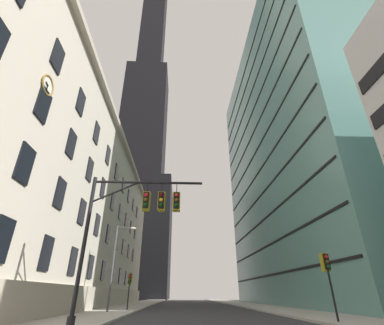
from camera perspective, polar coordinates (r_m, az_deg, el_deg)
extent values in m
cube|color=beige|center=(39.33, -25.14, -9.17)|extent=(12.05, 59.76, 22.82)
cube|color=#B2A893|center=(41.53, -14.30, 4.45)|extent=(0.70, 59.76, 0.60)
cube|color=#B2A893|center=(36.10, -18.50, -25.68)|extent=(0.50, 59.76, 2.20)
cube|color=black|center=(16.87, -35.35, -13.14)|extent=(0.14, 1.40, 2.20)
cube|color=black|center=(21.23, -28.54, -16.52)|extent=(0.14, 1.40, 2.20)
cube|color=black|center=(25.83, -23.97, -18.61)|extent=(0.14, 1.40, 2.20)
cube|color=black|center=(30.55, -20.74, -19.99)|extent=(0.14, 1.40, 2.20)
cube|color=black|center=(35.35, -18.34, -20.96)|extent=(0.14, 1.40, 2.20)
cube|color=black|center=(40.20, -16.49, -21.68)|extent=(0.14, 1.40, 2.20)
cube|color=black|center=(45.08, -15.04, -22.23)|extent=(0.14, 1.40, 2.20)
cube|color=black|center=(49.98, -13.85, -22.66)|extent=(0.14, 1.40, 2.20)
cube|color=black|center=(54.91, -12.88, -23.00)|extent=(0.14, 1.40, 2.20)
cube|color=black|center=(17.97, -31.93, -0.21)|extent=(0.14, 1.40, 2.20)
cube|color=black|center=(22.12, -26.23, -5.89)|extent=(0.14, 1.40, 2.20)
cube|color=black|center=(26.56, -22.32, -9.69)|extent=(0.14, 1.40, 2.20)
cube|color=black|center=(31.17, -19.50, -12.36)|extent=(0.14, 1.40, 2.20)
cube|color=black|center=(35.89, -17.38, -14.32)|extent=(0.14, 1.40, 2.20)
cube|color=black|center=(40.67, -15.72, -15.81)|extent=(0.14, 1.40, 2.20)
cube|color=black|center=(45.50, -14.40, -16.97)|extent=(0.14, 1.40, 2.20)
cube|color=black|center=(50.37, -13.32, -17.90)|extent=(0.14, 1.40, 2.20)
cube|color=black|center=(55.25, -12.43, -18.67)|extent=(0.14, 1.40, 2.20)
cube|color=black|center=(19.92, -29.06, 10.72)|extent=(0.14, 1.40, 2.20)
cube|color=black|center=(23.73, -24.25, 3.63)|extent=(0.14, 1.40, 2.20)
cube|color=black|center=(27.91, -20.88, -1.44)|extent=(0.14, 1.40, 2.20)
cube|color=black|center=(32.33, -18.40, -5.15)|extent=(0.14, 1.40, 2.20)
cube|color=black|center=(36.90, -16.51, -7.95)|extent=(0.14, 1.40, 2.20)
cube|color=black|center=(41.57, -15.02, -10.13)|extent=(0.14, 1.40, 2.20)
cube|color=black|center=(46.30, -13.82, -11.85)|extent=(0.14, 1.40, 2.20)
cube|color=black|center=(51.09, -12.83, -13.25)|extent=(0.14, 1.40, 2.20)
cube|color=black|center=(55.92, -12.01, -14.41)|extent=(0.14, 1.40, 2.20)
cube|color=black|center=(22.48, -26.63, 19.41)|extent=(0.14, 1.40, 2.20)
cube|color=black|center=(25.92, -22.53, 11.73)|extent=(0.14, 1.40, 2.20)
cube|color=black|center=(29.80, -19.60, 5.91)|extent=(0.14, 1.40, 2.20)
cube|color=black|center=(33.97, -17.42, 1.46)|extent=(0.14, 1.40, 2.20)
cube|color=black|center=(38.35, -15.72, -2.00)|extent=(0.14, 1.40, 2.20)
cube|color=black|center=(42.86, -14.38, -4.74)|extent=(0.14, 1.40, 2.20)
cube|color=black|center=(47.47, -13.28, -6.95)|extent=(0.14, 1.40, 2.20)
cube|color=black|center=(52.15, -12.38, -8.76)|extent=(0.14, 1.40, 2.20)
cube|color=black|center=(56.88, -11.61, -10.28)|extent=(0.14, 1.40, 2.20)
torus|color=olive|center=(20.54, -28.25, 14.22)|extent=(0.13, 1.42, 1.42)
cylinder|color=silver|center=(20.56, -28.36, 14.21)|extent=(0.05, 1.22, 1.22)
cube|color=black|center=(20.41, -28.37, 14.45)|extent=(0.03, 0.37, 0.14)
cube|color=black|center=(20.34, -28.38, 13.77)|extent=(0.03, 0.17, 0.54)
cube|color=black|center=(104.59, -12.22, -15.36)|extent=(26.69, 26.69, 40.25)
cube|color=black|center=(123.35, -10.06, 7.75)|extent=(18.69, 18.69, 58.55)
cube|color=black|center=(168.85, -8.13, 26.66)|extent=(12.01, 12.01, 73.19)
cube|color=slate|center=(51.88, 20.82, 2.20)|extent=(14.46, 45.43, 49.37)
cube|color=black|center=(43.81, 15.96, -22.03)|extent=(0.12, 44.43, 0.24)
cube|color=black|center=(44.22, 15.30, -16.89)|extent=(0.12, 44.43, 0.24)
cube|color=black|center=(44.98, 14.70, -11.87)|extent=(0.12, 44.43, 0.24)
cube|color=black|center=(46.07, 14.14, -7.06)|extent=(0.12, 44.43, 0.24)
cube|color=black|center=(47.48, 13.62, -2.50)|extent=(0.12, 44.43, 0.24)
cube|color=black|center=(49.17, 13.13, 1.77)|extent=(0.12, 44.43, 0.24)
cube|color=black|center=(51.12, 12.68, 5.73)|extent=(0.12, 44.43, 0.24)
cube|color=black|center=(53.31, 12.26, 9.39)|extent=(0.12, 44.43, 0.24)
cube|color=black|center=(55.69, 11.86, 12.75)|extent=(0.12, 44.43, 0.24)
cube|color=black|center=(58.25, 11.49, 15.82)|extent=(0.12, 44.43, 0.24)
cube|color=black|center=(60.96, 11.15, 18.62)|extent=(0.12, 44.43, 0.24)
cylinder|color=black|center=(15.09, -21.93, -15.80)|extent=(0.20, 0.20, 7.27)
cylinder|color=black|center=(14.96, -24.36, -28.53)|extent=(0.36, 0.36, 0.50)
cylinder|color=black|center=(15.31, -9.14, -4.23)|extent=(6.00, 0.14, 0.14)
cylinder|color=black|center=(15.42, -15.99, -6.08)|extent=(2.47, 0.10, 1.26)
cylinder|color=black|center=(15.21, -9.50, -5.27)|extent=(0.04, 0.04, 0.60)
cube|color=black|center=(14.97, -9.71, -7.95)|extent=(0.30, 0.30, 0.90)
cube|color=olive|center=(15.13, -9.64, -8.15)|extent=(0.40, 0.40, 1.04)
sphere|color=red|center=(14.90, -9.69, -6.74)|extent=(0.20, 0.20, 0.20)
sphere|color=#4B3A08|center=(14.82, -9.78, -7.76)|extent=(0.20, 0.20, 0.20)
sphere|color=#083D10|center=(14.73, -9.86, -8.79)|extent=(0.20, 0.20, 0.20)
cylinder|color=black|center=(15.13, -6.38, -5.36)|extent=(0.04, 0.04, 0.60)
cube|color=black|center=(14.89, -6.53, -8.06)|extent=(0.30, 0.30, 0.90)
cube|color=olive|center=(15.05, -6.49, -8.26)|extent=(0.40, 0.40, 1.04)
sphere|color=#450808|center=(14.82, -6.51, -6.84)|extent=(0.20, 0.20, 0.20)
sphere|color=yellow|center=(14.73, -6.56, -7.87)|extent=(0.20, 0.20, 0.20)
sphere|color=#083D10|center=(14.65, -6.62, -8.90)|extent=(0.20, 0.20, 0.20)
cylinder|color=black|center=(15.10, -3.25, -5.43)|extent=(0.04, 0.04, 0.60)
cube|color=black|center=(14.85, -3.32, -8.14)|extent=(0.30, 0.30, 0.90)
cube|color=olive|center=(15.01, -3.31, -8.34)|extent=(0.40, 0.40, 1.04)
sphere|color=red|center=(14.79, -3.30, -6.92)|extent=(0.20, 0.20, 0.20)
sphere|color=#4B3A08|center=(14.70, -3.32, -7.95)|extent=(0.20, 0.20, 0.20)
sphere|color=#083D10|center=(14.61, -3.35, -8.99)|extent=(0.20, 0.20, 0.20)
cylinder|color=black|center=(19.30, 27.41, -22.21)|extent=(0.12, 0.12, 3.66)
cube|color=black|center=(19.38, 26.57, -18.35)|extent=(0.30, 0.30, 0.90)
cube|color=olive|center=(19.53, 26.33, -18.44)|extent=(0.40, 0.40, 1.04)
sphere|color=red|center=(19.26, 26.61, -17.46)|extent=(0.20, 0.20, 0.20)
sphere|color=#4B3A08|center=(19.23, 26.79, -18.27)|extent=(0.20, 0.20, 0.20)
sphere|color=#083D10|center=(19.21, 26.96, -19.09)|extent=(0.20, 0.20, 0.20)
cylinder|color=black|center=(31.16, -13.29, -25.05)|extent=(0.12, 0.12, 3.32)
cube|color=black|center=(31.19, -13.06, -22.93)|extent=(0.30, 0.30, 0.90)
cube|color=olive|center=(31.36, -13.00, -22.95)|extent=(0.40, 0.40, 1.04)
sphere|color=red|center=(31.05, -13.05, -22.40)|extent=(0.20, 0.20, 0.20)
sphere|color=#4B3A08|center=(31.03, -13.11, -22.91)|extent=(0.20, 0.20, 0.20)
sphere|color=#083D10|center=(31.02, -13.16, -23.42)|extent=(0.20, 0.20, 0.20)
cylinder|color=#47474C|center=(27.58, -16.49, -20.32)|extent=(0.18, 0.18, 7.44)
cylinder|color=#47474C|center=(27.95, -13.95, -13.22)|extent=(1.56, 0.10, 0.10)
ellipsoid|color=#EFE5C6|center=(27.79, -12.35, -13.52)|extent=(0.56, 0.32, 0.24)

